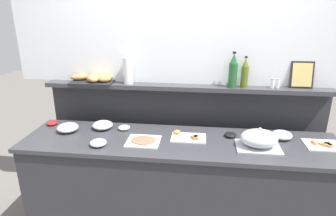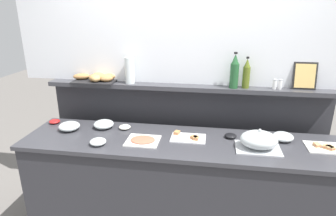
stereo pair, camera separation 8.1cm
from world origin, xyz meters
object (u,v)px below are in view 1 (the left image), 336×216
glass_bowl_medium (68,128)px  framed_picture (302,75)px  serving_cloche (259,139)px  glass_bowl_extra (282,135)px  glass_bowl_large (103,125)px  water_carafe (128,71)px  condiment_bowl_cream (230,135)px  condiment_bowl_red (52,123)px  glass_bowl_small (98,143)px  sandwich_platter_side (189,137)px  cold_cuts_platter (143,141)px  bread_basket (95,79)px  condiment_bowl_dark (124,128)px  pepper_shaker (278,83)px  wine_bottle_green (233,72)px  salt_shaker (273,83)px  olive_oil_bottle (245,74)px  sandwich_platter_front (323,145)px

glass_bowl_medium → framed_picture: size_ratio=0.79×
serving_cloche → framed_picture: bearing=51.0°
serving_cloche → glass_bowl_extra: 0.30m
glass_bowl_medium → glass_bowl_extra: 1.84m
glass_bowl_large → water_carafe: (0.19, 0.26, 0.45)m
serving_cloche → framed_picture: framed_picture is taller
glass_bowl_large → condiment_bowl_cream: bearing=-1.7°
condiment_bowl_red → framed_picture: bearing=6.6°
glass_bowl_small → framed_picture: framed_picture is taller
sandwich_platter_side → cold_cuts_platter: bearing=-163.0°
cold_cuts_platter → glass_bowl_small: size_ratio=2.06×
sandwich_platter_side → glass_bowl_medium: 1.07m
sandwich_platter_side → bread_basket: (-0.91, 0.36, 0.39)m
glass_bowl_extra → condiment_bowl_cream: glass_bowl_extra is taller
glass_bowl_medium → glass_bowl_extra: size_ratio=1.10×
cold_cuts_platter → glass_bowl_extra: size_ratio=1.60×
glass_bowl_small → bread_basket: size_ratio=0.30×
cold_cuts_platter → sandwich_platter_side: bearing=17.0°
glass_bowl_small → condiment_bowl_dark: bearing=71.0°
serving_cloche → glass_bowl_large: size_ratio=1.88×
condiment_bowl_dark → pepper_shaker: size_ratio=1.22×
cold_cuts_platter → condiment_bowl_cream: bearing=14.5°
wine_bottle_green → salt_shaker: 0.37m
glass_bowl_extra → water_carafe: water_carafe is taller
glass_bowl_small → olive_oil_bottle: size_ratio=0.47×
framed_picture → serving_cloche: bearing=-129.0°
serving_cloche → glass_bowl_small: serving_cloche is taller
sandwich_platter_side → pepper_shaker: size_ratio=3.30×
sandwich_platter_side → sandwich_platter_front: size_ratio=1.03×
framed_picture → glass_bowl_medium: bearing=-169.1°
condiment_bowl_dark → olive_oil_bottle: (1.05, 0.25, 0.47)m
olive_oil_bottle → water_carafe: size_ratio=1.13×
framed_picture → bread_basket: bearing=-178.7°
condiment_bowl_red → pepper_shaker: bearing=6.2°
salt_shaker → water_carafe: size_ratio=0.36×
condiment_bowl_cream → glass_bowl_large: bearing=178.3°
wine_bottle_green → salt_shaker: (0.35, 0.02, -0.10)m
glass_bowl_large → salt_shaker: salt_shaker is taller
sandwich_platter_front → condiment_bowl_red: (-2.35, 0.16, 0.01)m
glass_bowl_medium → water_carafe: water_carafe is taller
sandwich_platter_front → pepper_shaker: 0.63m
glass_bowl_extra → condiment_bowl_red: bearing=178.5°
olive_oil_bottle → condiment_bowl_cream: bearing=-111.7°
sandwich_platter_side → serving_cloche: bearing=-10.9°
glass_bowl_extra → pepper_shaker: 0.47m
glass_bowl_small → olive_oil_bottle: (1.17, 0.59, 0.46)m
serving_cloche → condiment_bowl_dark: (-1.13, 0.22, -0.05)m
framed_picture → olive_oil_bottle: bearing=-175.4°
serving_cloche → wine_bottle_green: 0.65m
glass_bowl_medium → bread_basket: bread_basket is taller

